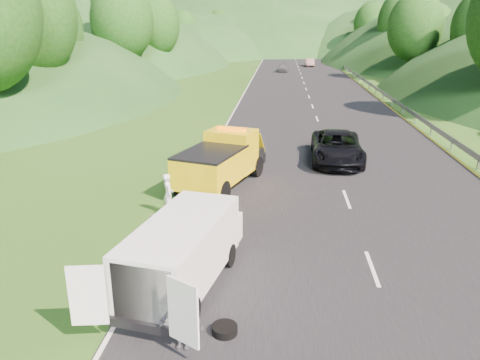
# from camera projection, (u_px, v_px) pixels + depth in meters

# --- Properties ---
(ground) EXTENTS (320.00, 320.00, 0.00)m
(ground) POSITION_uv_depth(u_px,v_px,m) (275.00, 237.00, 16.46)
(ground) COLOR #38661E
(ground) RESTS_ON ground
(road_surface) EXTENTS (14.00, 200.00, 0.02)m
(road_surface) POSITION_uv_depth(u_px,v_px,m) (306.00, 89.00, 54.02)
(road_surface) COLOR black
(road_surface) RESTS_ON ground
(guardrail) EXTENTS (0.06, 140.00, 1.52)m
(guardrail) POSITION_uv_depth(u_px,v_px,m) (354.00, 78.00, 65.24)
(guardrail) COLOR gray
(guardrail) RESTS_ON ground
(tree_line_left) EXTENTS (14.00, 140.00, 14.00)m
(tree_line_left) POSITION_uv_depth(u_px,v_px,m) (162.00, 71.00, 74.72)
(tree_line_left) COLOR #2D5D1B
(tree_line_left) RESTS_ON ground
(tree_line_right) EXTENTS (14.00, 140.00, 14.00)m
(tree_line_right) POSITION_uv_depth(u_px,v_px,m) (432.00, 74.00, 71.30)
(tree_line_right) COLOR #2D5D1B
(tree_line_right) RESTS_ON ground
(hills_backdrop) EXTENTS (201.00, 288.60, 44.00)m
(hills_backdrop) POSITION_uv_depth(u_px,v_px,m) (303.00, 49.00, 143.24)
(hills_backdrop) COLOR #2D5B23
(hills_backdrop) RESTS_ON ground
(tow_truck) EXTENTS (3.86, 6.29, 2.54)m
(tow_truck) POSITION_uv_depth(u_px,v_px,m) (222.00, 160.00, 21.32)
(tow_truck) COLOR black
(tow_truck) RESTS_ON ground
(white_van) EXTENTS (3.58, 6.17, 2.06)m
(white_van) POSITION_uv_depth(u_px,v_px,m) (184.00, 250.00, 13.01)
(white_van) COLOR black
(white_van) RESTS_ON ground
(woman) EXTENTS (0.64, 0.73, 1.67)m
(woman) POSITION_uv_depth(u_px,v_px,m) (169.00, 215.00, 18.40)
(woman) COLOR white
(woman) RESTS_ON ground
(child) EXTENTS (0.58, 0.59, 0.96)m
(child) POSITION_uv_depth(u_px,v_px,m) (189.00, 250.00, 15.52)
(child) COLOR tan
(child) RESTS_ON ground
(worker) EXTENTS (1.10, 0.69, 1.63)m
(worker) POSITION_uv_depth(u_px,v_px,m) (183.00, 348.00, 10.82)
(worker) COLOR #222327
(worker) RESTS_ON ground
(suitcase) EXTENTS (0.35, 0.20, 0.56)m
(suitcase) POSITION_uv_depth(u_px,v_px,m) (156.00, 222.00, 17.02)
(suitcase) COLOR #4F4D3B
(suitcase) RESTS_ON ground
(spare_tire) EXTENTS (0.63, 0.63, 0.20)m
(spare_tire) POSITION_uv_depth(u_px,v_px,m) (225.00, 334.00, 11.33)
(spare_tire) COLOR black
(spare_tire) RESTS_ON ground
(passing_suv) EXTENTS (2.90, 5.87, 1.60)m
(passing_suv) POSITION_uv_depth(u_px,v_px,m) (336.00, 162.00, 25.51)
(passing_suv) COLOR black
(passing_suv) RESTS_ON ground
(dist_car_a) EXTENTS (1.50, 3.73, 1.27)m
(dist_car_a) POSITION_uv_depth(u_px,v_px,m) (283.00, 72.00, 74.05)
(dist_car_a) COLOR #45464A
(dist_car_a) RESTS_ON ground
(dist_car_b) EXTENTS (1.46, 4.18, 1.38)m
(dist_car_b) POSITION_uv_depth(u_px,v_px,m) (310.00, 66.00, 83.24)
(dist_car_b) COLOR #7B5852
(dist_car_b) RESTS_ON ground
(dist_car_c) EXTENTS (1.85, 4.56, 1.32)m
(dist_car_c) POSITION_uv_depth(u_px,v_px,m) (300.00, 58.00, 104.24)
(dist_car_c) COLOR #904860
(dist_car_c) RESTS_ON ground
(dist_car_d) EXTENTS (1.50, 3.73, 1.27)m
(dist_car_d) POSITION_uv_depth(u_px,v_px,m) (300.00, 54.00, 117.45)
(dist_car_d) COLOR gray
(dist_car_d) RESTS_ON ground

